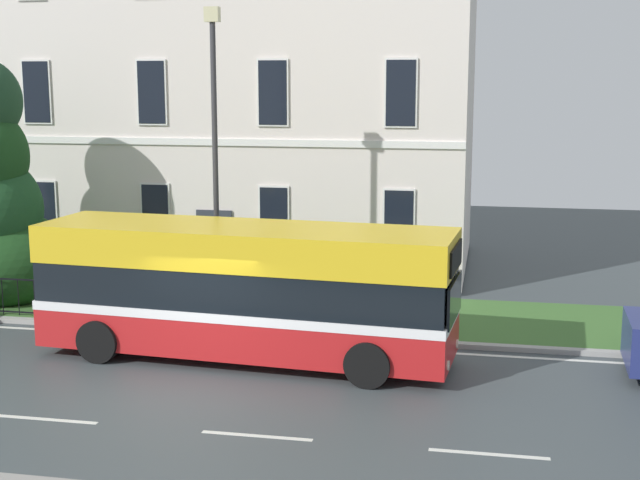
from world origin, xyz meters
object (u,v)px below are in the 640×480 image
object	(u,v)px
georgian_townhouse	(248,55)
litter_bin	(113,294)
single_decker_bus	(246,290)
street_lamp_post	(215,146)

from	to	relation	value
georgian_townhouse	litter_bin	xyz separation A→B (m)	(-1.48, -8.09, -6.29)
single_decker_bus	street_lamp_post	xyz separation A→B (m)	(-1.56, 2.87, 2.94)
single_decker_bus	street_lamp_post	bearing A→B (deg)	122.95
georgian_townhouse	street_lamp_post	size ratio (longest dim) A/B	1.93
georgian_townhouse	street_lamp_post	distance (m)	8.28
street_lamp_post	georgian_townhouse	bearing A→B (deg)	99.31
georgian_townhouse	single_decker_bus	distance (m)	12.29
litter_bin	street_lamp_post	bearing A→B (deg)	5.68
single_decker_bus	litter_bin	bearing A→B (deg)	153.41
street_lamp_post	litter_bin	bearing A→B (deg)	-174.32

